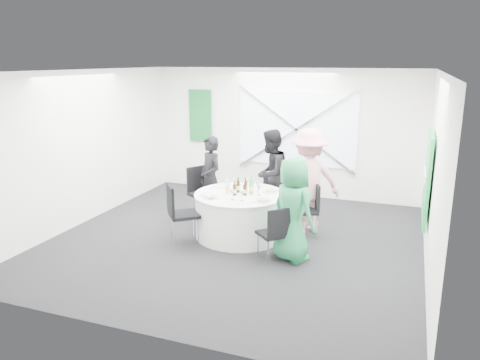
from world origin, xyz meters
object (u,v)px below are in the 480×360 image
(person_man_back_left, at_px, (210,178))
(person_woman_pink, at_px, (308,181))
(banquet_table, at_px, (240,215))
(chair_back, at_px, (269,195))
(chair_front_left, at_px, (178,209))
(green_water_bottle, at_px, (251,187))
(chair_front_right, at_px, (275,230))
(person_woman_green, at_px, (293,210))
(person_man_back, at_px, (270,174))
(chair_back_left, at_px, (200,188))
(chair_back_right, at_px, (310,205))
(clear_water_bottle, at_px, (227,187))

(person_man_back_left, height_order, person_woman_pink, person_woman_pink)
(banquet_table, xyz_separation_m, chair_back, (0.21, 1.03, 0.10))
(banquet_table, distance_m, person_woman_pink, 1.33)
(banquet_table, height_order, chair_front_left, chair_front_left)
(green_water_bottle, bearing_deg, chair_front_right, -52.57)
(chair_back, xyz_separation_m, chair_front_right, (0.66, -1.87, 0.03))
(person_man_back_left, height_order, green_water_bottle, person_man_back_left)
(person_woman_green, distance_m, green_water_bottle, 1.14)
(green_water_bottle, bearing_deg, person_woman_green, -38.07)
(banquet_table, relative_size, person_man_back, 0.91)
(chair_back_left, relative_size, person_woman_pink, 0.54)
(chair_back, relative_size, green_water_bottle, 2.68)
(person_man_back_left, relative_size, person_man_back, 0.93)
(banquet_table, height_order, chair_back, chair_back)
(person_man_back, bearing_deg, green_water_bottle, 9.18)
(person_man_back_left, bearing_deg, chair_front_right, -3.14)
(chair_back, height_order, chair_front_right, chair_front_right)
(chair_front_right, distance_m, green_water_bottle, 1.18)
(chair_back, xyz_separation_m, green_water_bottle, (-0.02, -0.98, 0.41))
(chair_back_left, distance_m, chair_front_right, 2.45)
(green_water_bottle, bearing_deg, person_woman_pink, 34.51)
(chair_front_left, height_order, person_woman_pink, person_woman_pink)
(banquet_table, xyz_separation_m, chair_front_left, (-0.82, -0.68, 0.22))
(chair_front_right, xyz_separation_m, person_woman_green, (0.21, 0.19, 0.29))
(chair_back, distance_m, person_man_back_left, 1.16)
(chair_back, xyz_separation_m, chair_back_right, (0.91, -0.58, 0.06))
(chair_back_right, height_order, person_woman_pink, person_woman_pink)
(chair_front_left, bearing_deg, person_woman_pink, -94.29)
(clear_water_bottle, bearing_deg, person_man_back, 71.08)
(chair_back, relative_size, chair_front_left, 0.81)
(clear_water_bottle, bearing_deg, chair_back_left, 140.03)
(person_man_back_left, height_order, person_man_back, person_man_back)
(chair_back_right, xyz_separation_m, person_man_back_left, (-1.95, 0.21, 0.26))
(chair_front_right, height_order, green_water_bottle, green_water_bottle)
(chair_front_left, xyz_separation_m, person_man_back_left, (-0.01, 1.34, 0.20))
(person_woman_pink, bearing_deg, person_man_back, -63.24)
(chair_back_right, distance_m, chair_front_right, 1.32)
(chair_back, bearing_deg, chair_front_right, -59.16)
(banquet_table, distance_m, chair_back_right, 1.21)
(banquet_table, height_order, chair_back_right, chair_back_right)
(chair_back_right, bearing_deg, banquet_table, -90.00)
(chair_back, xyz_separation_m, chair_front_left, (-1.03, -1.71, 0.12))
(chair_back_left, bearing_deg, green_water_bottle, -84.17)
(person_man_back_left, bearing_deg, person_woman_green, 3.85)
(chair_back, distance_m, person_man_back, 0.40)
(green_water_bottle, bearing_deg, banquet_table, -165.31)
(banquet_table, xyz_separation_m, person_man_back, (0.19, 1.16, 0.47))
(clear_water_bottle, bearing_deg, person_woman_pink, 28.15)
(chair_back_left, bearing_deg, chair_back, -41.83)
(person_woman_pink, xyz_separation_m, person_woman_green, (0.05, -1.28, -0.12))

